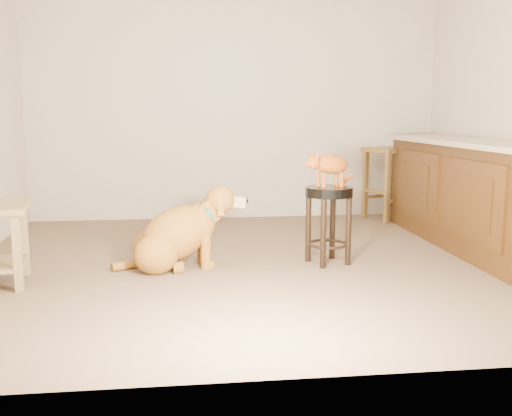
{
  "coord_description": "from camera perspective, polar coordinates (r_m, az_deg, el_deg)",
  "views": [
    {
      "loc": [
        -0.52,
        -4.33,
        1.17
      ],
      "look_at": [
        -0.02,
        -0.07,
        0.45
      ],
      "focal_mm": 40.0,
      "sensor_mm": 36.0,
      "label": 1
    }
  ],
  "objects": [
    {
      "name": "padded_stool",
      "position": [
        4.45,
        7.26,
        -0.13
      ],
      "size": [
        0.39,
        0.39,
        0.6
      ],
      "rotation": [
        0.0,
        0.0,
        0.32
      ],
      "color": "black",
      "rests_on": "ground"
    },
    {
      "name": "golden_retriever",
      "position": [
        4.36,
        -7.91,
        -2.78
      ],
      "size": [
        1.05,
        0.55,
        0.66
      ],
      "rotation": [
        0.0,
        0.0,
        0.12
      ],
      "color": "brown",
      "rests_on": "ground"
    },
    {
      "name": "floor",
      "position": [
        4.52,
        0.09,
        -5.49
      ],
      "size": [
        4.5,
        4.0,
        0.01
      ],
      "primitive_type": "cube",
      "color": "brown",
      "rests_on": "ground"
    },
    {
      "name": "cabinet_run",
      "position": [
        5.3,
        21.07,
        0.96
      ],
      "size": [
        0.7,
        2.56,
        0.94
      ],
      "color": "#40240B",
      "rests_on": "ground"
    },
    {
      "name": "wood_stool",
      "position": [
        6.46,
        13.02,
        2.52
      ],
      "size": [
        0.57,
        0.57,
        0.79
      ],
      "rotation": [
        0.0,
        0.0,
        0.43
      ],
      "color": "brown",
      "rests_on": "ground"
    },
    {
      "name": "room_shell",
      "position": [
        4.39,
        0.1,
        16.15
      ],
      "size": [
        4.54,
        4.04,
        2.62
      ],
      "color": "#BBAB96",
      "rests_on": "ground"
    },
    {
      "name": "tabby_kitten",
      "position": [
        4.4,
        7.22,
        4.24
      ],
      "size": [
        0.44,
        0.29,
        0.31
      ],
      "rotation": [
        0.0,
        0.0,
        0.32
      ],
      "color": "#8B3B0D",
      "rests_on": "padded_stool"
    }
  ]
}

